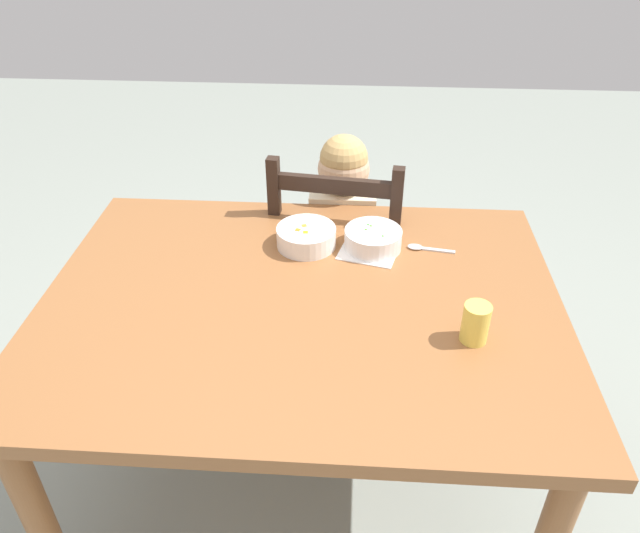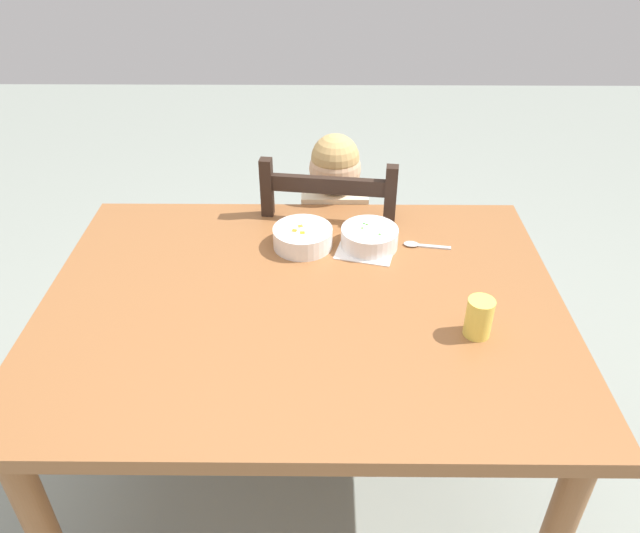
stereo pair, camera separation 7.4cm
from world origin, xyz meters
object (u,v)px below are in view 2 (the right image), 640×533
bowl_of_peas (369,237)px  spoon (418,245)px  dining_chair (332,270)px  child_figure (334,228)px  bowl_of_carrots (303,237)px  drinking_cup (479,318)px  dining_table (303,328)px

bowl_of_peas → spoon: 0.15m
dining_chair → bowl_of_peas: dining_chair is taller
child_figure → bowl_of_carrots: size_ratio=5.55×
spoon → drinking_cup: (0.09, -0.39, 0.05)m
dining_table → bowl_of_peas: (0.19, 0.26, 0.13)m
dining_table → child_figure: size_ratio=1.40×
spoon → bowl_of_peas: bearing=-179.5°
bowl_of_peas → bowl_of_carrots: bearing=-180.0°
dining_table → child_figure: child_figure is taller
dining_table → bowl_of_carrots: size_ratio=7.79×
dining_table → spoon: size_ratio=9.68×
bowl_of_peas → dining_table: bearing=-126.1°
bowl_of_carrots → dining_table: bearing=-88.5°
child_figure → bowl_of_peas: child_figure is taller
dining_table → bowl_of_peas: 0.34m
dining_table → bowl_of_peas: bearing=53.9°
child_figure → dining_table: bearing=-99.3°
bowl_of_carrots → drinking_cup: 0.58m
spoon → drinking_cup: bearing=-76.9°
drinking_cup → spoon: bearing=103.1°
spoon → drinking_cup: drinking_cup is taller
child_figure → spoon: child_figure is taller
dining_chair → bowl_of_peas: 0.45m
dining_chair → drinking_cup: size_ratio=9.37×
dining_table → child_figure: 0.56m
dining_table → drinking_cup: bearing=-17.3°
dining_chair → bowl_of_carrots: size_ratio=5.42×
child_figure → spoon: (0.24, -0.29, 0.12)m
dining_chair → child_figure: (0.01, -0.01, 0.18)m
dining_chair → child_figure: child_figure is taller
bowl_of_peas → bowl_of_carrots: bowl_of_peas is taller
drinking_cup → bowl_of_peas: bearing=121.2°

